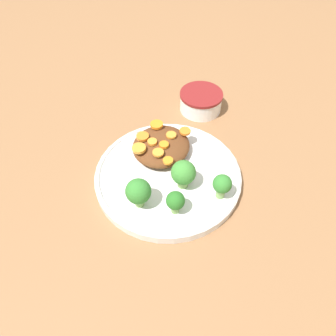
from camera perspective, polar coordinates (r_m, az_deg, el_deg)
name	(u,v)px	position (r m, az deg, el deg)	size (l,w,h in m)	color
ground_plane	(168,179)	(0.63, 0.00, -1.94)	(4.00, 4.00, 0.00)	#8C603D
plate	(168,175)	(0.62, 0.00, -1.25)	(0.28, 0.28, 0.02)	silver
dip_bowl	(201,100)	(0.77, 5.75, 11.66)	(0.10, 0.10, 0.04)	white
stew_mound	(161,146)	(0.65, -1.20, 3.85)	(0.12, 0.11, 0.03)	#5B3319
broccoli_floret_0	(183,173)	(0.58, 2.70, -0.93)	(0.04, 0.04, 0.06)	#759E51
broccoli_floret_1	(175,201)	(0.55, 1.30, -5.82)	(0.03, 0.03, 0.05)	#759E51
broccoli_floret_2	(223,183)	(0.57, 9.57, -2.62)	(0.03, 0.03, 0.05)	#7FA85B
broccoli_floret_3	(138,192)	(0.55, -5.18, -4.16)	(0.04, 0.04, 0.06)	#759E51
carrot_slice_0	(167,160)	(0.59, -0.20, 1.32)	(0.02, 0.02, 0.00)	orange
carrot_slice_1	(143,136)	(0.64, -4.46, 5.50)	(0.02, 0.02, 0.01)	orange
carrot_slice_2	(157,125)	(0.66, -1.99, 7.57)	(0.03, 0.03, 0.01)	orange
carrot_slice_3	(152,142)	(0.63, -2.76, 4.55)	(0.02, 0.02, 0.01)	orange
carrot_slice_4	(158,153)	(0.61, -1.72, 2.71)	(0.02, 0.02, 0.00)	orange
carrot_slice_5	(171,135)	(0.64, 0.56, 5.76)	(0.02, 0.02, 0.00)	orange
carrot_slice_6	(164,145)	(0.62, -0.71, 4.06)	(0.02, 0.02, 0.01)	orange
carrot_slice_7	(185,131)	(0.65, 3.00, 6.42)	(0.02, 0.02, 0.00)	orange
carrot_slice_8	(140,147)	(0.62, -4.97, 3.58)	(0.03, 0.03, 0.01)	orange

